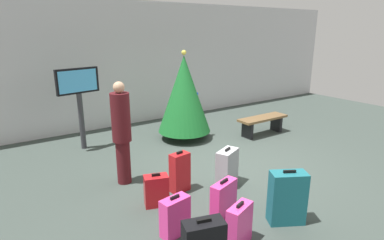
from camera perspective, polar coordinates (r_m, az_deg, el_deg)
name	(u,v)px	position (r m, az deg, el deg)	size (l,w,h in m)	color
ground_plane	(235,166)	(6.58, 7.74, -8.30)	(16.00, 16.00, 0.00)	#38423D
back_wall	(142,63)	(9.55, -8.93, 10.07)	(16.00, 0.20, 3.47)	silver
holiday_tree	(184,94)	(7.84, -1.42, 4.70)	(1.32, 1.32, 2.23)	#4C3319
flight_info_kiosk	(79,92)	(7.55, -19.77, 4.74)	(0.98, 0.28, 1.88)	#333338
waiting_bench	(263,121)	(8.54, 12.64, -0.26)	(1.44, 0.44, 0.48)	brown
traveller_0	(122,131)	(5.66, -12.60, -1.93)	(0.40, 0.40, 1.86)	#4C1419
suitcase_1	(180,172)	(5.46, -2.21, -9.42)	(0.35, 0.23, 0.73)	#B2191E
suitcase_2	(156,191)	(5.12, -6.45, -12.54)	(0.42, 0.32, 0.54)	#B2191E
suitcase_3	(224,199)	(4.82, 5.73, -14.08)	(0.50, 0.30, 0.60)	#E5388C
suitcase_4	(175,217)	(4.44, -3.07, -17.01)	(0.43, 0.25, 0.58)	#E5388C
suitcase_5	(287,198)	(4.82, 16.81, -13.28)	(0.57, 0.47, 0.81)	#19606B
suitcase_6	(227,168)	(5.71, 6.36, -8.52)	(0.52, 0.40, 0.70)	#9EA0A5
suitcase_7	(239,225)	(4.29, 8.51, -18.30)	(0.45, 0.29, 0.60)	#E5388C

